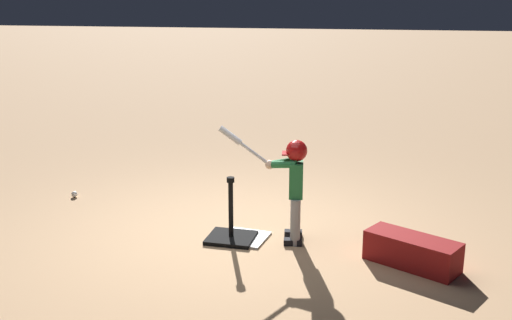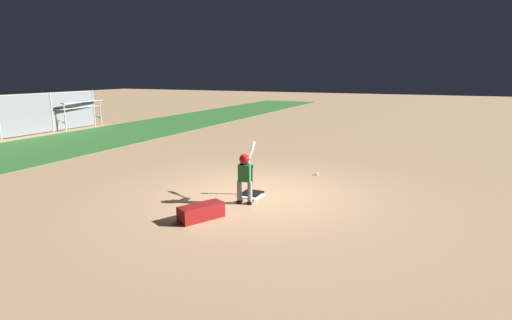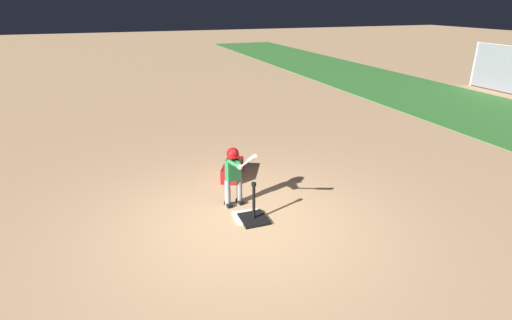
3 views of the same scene
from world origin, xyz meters
name	(u,v)px [view 3 (image 3 of 3)]	position (x,y,z in m)	size (l,w,h in m)	color
ground_plane	(245,224)	(0.00, 0.00, 0.00)	(90.00, 90.00, 0.00)	tan
home_plate	(248,217)	(-0.18, 0.11, 0.01)	(0.44, 0.44, 0.02)	white
batting_tee	(254,216)	(-0.06, 0.17, 0.08)	(0.46, 0.42, 0.66)	black
batter_child	(234,170)	(-0.65, 0.04, 0.66)	(0.86, 0.34, 1.17)	gray
equipment_bag	(232,170)	(-1.82, 0.36, 0.14)	(0.84, 0.32, 0.28)	maroon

